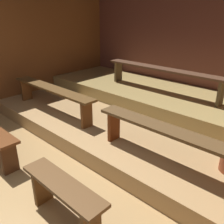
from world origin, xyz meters
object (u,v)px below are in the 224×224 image
(bench_lower_right, at_px, (174,138))
(bench_middle_center, at_px, (162,72))
(bench_floor_right, at_px, (63,194))
(bench_lower_left, at_px, (51,92))

(bench_lower_right, height_order, bench_middle_center, bench_middle_center)
(bench_floor_right, xyz_separation_m, bench_lower_left, (-1.91, 1.18, 0.27))
(bench_floor_right, xyz_separation_m, bench_middle_center, (-0.78, 2.81, 0.52))
(bench_lower_left, height_order, bench_lower_right, same)
(bench_lower_left, xyz_separation_m, bench_lower_right, (2.33, 0.00, 0.00))
(bench_lower_right, distance_m, bench_middle_center, 2.04)
(bench_lower_left, bearing_deg, bench_lower_right, 0.00)
(bench_floor_right, distance_m, bench_lower_left, 2.26)
(bench_lower_left, bearing_deg, bench_middle_center, 55.18)
(bench_lower_left, height_order, bench_middle_center, bench_middle_center)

